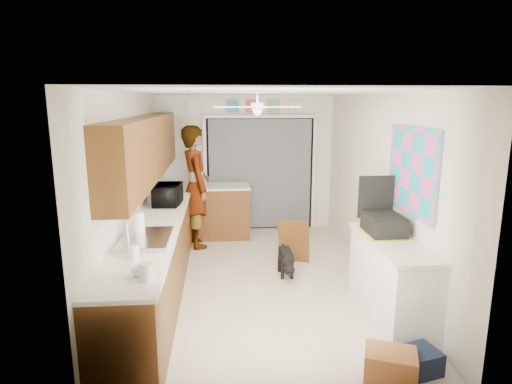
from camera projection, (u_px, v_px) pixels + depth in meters
name	position (u px, v px, depth m)	size (l,w,h in m)	color
floor	(258.00, 281.00, 5.82)	(5.00, 5.00, 0.00)	beige
ceiling	(259.00, 92.00, 5.30)	(5.00, 5.00, 0.00)	white
wall_back	(247.00, 163.00, 7.99)	(3.20, 3.20, 0.00)	silver
wall_front	(289.00, 261.00, 3.12)	(3.20, 3.20, 0.00)	silver
wall_left	(133.00, 193.00, 5.43)	(5.00, 5.00, 0.00)	silver
wall_right	(378.00, 189.00, 5.69)	(5.00, 5.00, 0.00)	silver
left_base_cabinets	(160.00, 252.00, 5.62)	(0.60, 4.80, 0.90)	brown
left_countertop	(159.00, 218.00, 5.52)	(0.62, 4.80, 0.04)	white
upper_cabinets	(146.00, 148.00, 5.52)	(0.32, 4.00, 0.80)	brown
sink_basin	(146.00, 239.00, 4.54)	(0.50, 0.76, 0.06)	silver
faucet	(127.00, 231.00, 4.50)	(0.03, 0.03, 0.22)	silver
peninsula_base	(221.00, 212.00, 7.63)	(1.00, 0.60, 0.90)	brown
peninsula_top	(220.00, 186.00, 7.54)	(1.04, 0.64, 0.04)	white
back_opening_recess	(260.00, 174.00, 8.03)	(2.00, 0.06, 2.10)	black
curtain_panel	(260.00, 174.00, 7.99)	(1.90, 0.03, 2.05)	slate
door_trim_left	(205.00, 175.00, 7.91)	(0.06, 0.04, 2.10)	white
door_trim_right	(314.00, 174.00, 8.08)	(0.06, 0.04, 2.10)	white
door_trim_head	(260.00, 116.00, 7.77)	(2.10, 0.04, 0.06)	white
header_frame_1	(233.00, 106.00, 7.73)	(0.22, 0.02, 0.22)	#4883C0
header_frame_2	(252.00, 106.00, 7.75)	(0.22, 0.02, 0.22)	#BF4761
header_frame_3	(274.00, 106.00, 7.79)	(0.22, 0.02, 0.22)	#65B167
header_frame_4	(295.00, 106.00, 7.82)	(0.22, 0.02, 0.22)	silver
route66_sign	(194.00, 106.00, 7.67)	(0.22, 0.02, 0.26)	silver
right_counter_base	(391.00, 283.00, 4.67)	(0.50, 1.40, 0.90)	white
right_counter_top	(393.00, 242.00, 4.57)	(0.54, 1.44, 0.04)	white
abstract_painting	(412.00, 171.00, 4.63)	(0.03, 1.15, 0.95)	#EF58A0
ceiling_fan	(257.00, 107.00, 5.53)	(1.14, 1.14, 0.24)	white
microwave	(168.00, 195.00, 6.10)	(0.53, 0.36, 0.29)	black
cup	(137.00, 271.00, 3.62)	(0.11, 0.11, 0.09)	white
jar_a	(146.00, 272.00, 3.52)	(0.11, 0.11, 0.15)	silver
jar_b	(134.00, 252.00, 4.00)	(0.09, 0.09, 0.14)	silver
paper_towel_roll	(139.00, 224.00, 4.69)	(0.12, 0.12, 0.27)	white
suitcase	(384.00, 224.00, 4.77)	(0.38, 0.50, 0.22)	black
suitcase_rim	(383.00, 234.00, 4.79)	(0.44, 0.58, 0.02)	yellow
suitcase_lid	(376.00, 197.00, 5.00)	(0.42, 0.03, 0.50)	black
cardboard_box	(390.00, 366.00, 3.73)	(0.44, 0.33, 0.27)	#9F5432
navy_crate	(418.00, 361.00, 3.84)	(0.35, 0.29, 0.22)	#151D34
cabinet_door_panel	(294.00, 241.00, 6.39)	(0.46, 0.03, 0.69)	brown
man	(196.00, 187.00, 7.05)	(0.73, 0.48, 2.02)	white
dog	(286.00, 261.00, 5.97)	(0.23, 0.53, 0.41)	black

